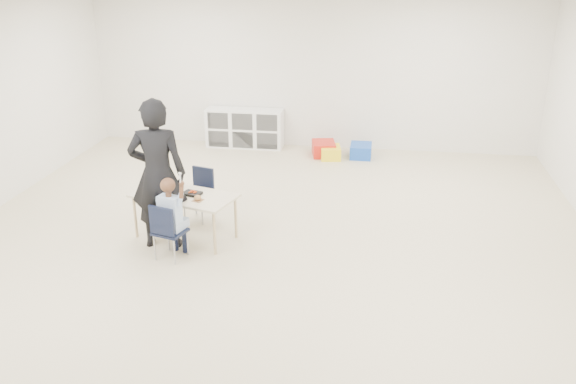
% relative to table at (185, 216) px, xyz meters
% --- Properties ---
extents(room, '(9.00, 9.02, 2.80)m').
position_rel_table_xyz_m(room, '(1.08, -0.39, 1.11)').
color(room, beige).
rests_on(room, ground).
extents(table, '(1.39, 0.95, 0.58)m').
position_rel_table_xyz_m(table, '(0.00, 0.00, 0.00)').
color(table, beige).
rests_on(table, ground).
extents(chair_near, '(0.41, 0.40, 0.69)m').
position_rel_table_xyz_m(chair_near, '(-0.00, -0.56, 0.05)').
color(chair_near, black).
rests_on(chair_near, ground).
extents(chair_far, '(0.41, 0.40, 0.69)m').
position_rel_table_xyz_m(chair_far, '(0.00, 0.56, 0.05)').
color(chair_far, black).
rests_on(chair_far, ground).
extents(child, '(0.57, 0.57, 1.10)m').
position_rel_table_xyz_m(child, '(-0.00, -0.56, 0.25)').
color(child, '#ABC7E7').
rests_on(child, chair_near).
extents(lunch_tray_near, '(0.26, 0.21, 0.03)m').
position_rel_table_xyz_m(lunch_tray_near, '(0.10, 0.01, 0.30)').
color(lunch_tray_near, black).
rests_on(lunch_tray_near, table).
extents(lunch_tray_far, '(0.26, 0.21, 0.03)m').
position_rel_table_xyz_m(lunch_tray_far, '(-0.32, 0.18, 0.30)').
color(lunch_tray_far, black).
rests_on(lunch_tray_far, table).
extents(milk_carton, '(0.09, 0.09, 0.10)m').
position_rel_table_xyz_m(milk_carton, '(-0.04, -0.10, 0.34)').
color(milk_carton, white).
rests_on(milk_carton, table).
extents(bread_roll, '(0.09, 0.09, 0.07)m').
position_rel_table_xyz_m(bread_roll, '(0.23, -0.16, 0.32)').
color(bread_roll, tan).
rests_on(bread_roll, table).
extents(apple_near, '(0.07, 0.07, 0.07)m').
position_rel_table_xyz_m(apple_near, '(-0.12, 0.08, 0.32)').
color(apple_near, maroon).
rests_on(apple_near, table).
extents(apple_far, '(0.07, 0.07, 0.07)m').
position_rel_table_xyz_m(apple_far, '(-0.50, 0.07, 0.32)').
color(apple_far, maroon).
rests_on(apple_far, table).
extents(cubby_shelf, '(1.40, 0.40, 0.70)m').
position_rel_table_xyz_m(cubby_shelf, '(-0.12, 3.89, 0.06)').
color(cubby_shelf, white).
rests_on(cubby_shelf, ground).
extents(adult, '(0.73, 0.55, 1.83)m').
position_rel_table_xyz_m(adult, '(-0.22, -0.24, 0.62)').
color(adult, black).
rests_on(adult, ground).
extents(bin_red, '(0.47, 0.56, 0.24)m').
position_rel_table_xyz_m(bin_red, '(1.37, 3.59, -0.17)').
color(bin_red, red).
rests_on(bin_red, ground).
extents(bin_yellow, '(0.40, 0.48, 0.21)m').
position_rel_table_xyz_m(bin_yellow, '(1.50, 3.45, -0.19)').
color(bin_yellow, yellow).
rests_on(bin_yellow, ground).
extents(bin_blue, '(0.36, 0.47, 0.23)m').
position_rel_table_xyz_m(bin_blue, '(2.02, 3.59, -0.18)').
color(bin_blue, blue).
rests_on(bin_blue, ground).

